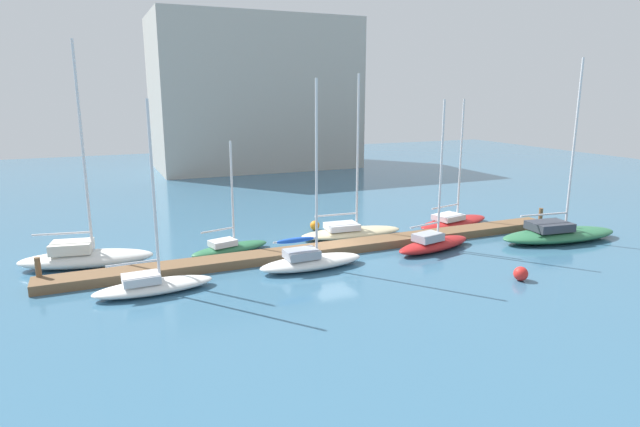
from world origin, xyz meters
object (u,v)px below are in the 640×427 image
object	(u,v)px
sailboat_6	(453,221)
harbor_building_distant	(254,94)
sailboat_7	(558,233)
mooring_buoy_orange	(315,225)
sailboat_1	(153,284)
sailboat_2	(230,247)
sailboat_4	(350,230)
sailboat_0	(85,256)
mooring_buoy_red	(521,274)
sailboat_3	(310,259)
sailboat_5	(433,242)

from	to	relation	value
sailboat_6	harbor_building_distant	world-z (taller)	harbor_building_distant
sailboat_7	mooring_buoy_orange	size ratio (longest dim) A/B	17.18
sailboat_1	sailboat_6	world-z (taller)	sailboat_1
sailboat_2	sailboat_6	distance (m)	16.46
sailboat_2	sailboat_4	bearing A→B (deg)	-11.92
sailboat_0	sailboat_4	size ratio (longest dim) A/B	1.14
sailboat_4	sailboat_6	size ratio (longest dim) A/B	1.18
sailboat_0	harbor_building_distant	bearing A→B (deg)	69.83
sailboat_7	sailboat_0	bearing A→B (deg)	173.31
sailboat_2	sailboat_4	xyz separation A→B (m)	(8.31, 0.35, 0.06)
mooring_buoy_red	sailboat_3	bearing A→B (deg)	146.75
sailboat_6	sailboat_1	bearing A→B (deg)	179.83
sailboat_3	mooring_buoy_red	size ratio (longest dim) A/B	13.85
sailboat_6	mooring_buoy_red	distance (m)	11.35
sailboat_0	mooring_buoy_orange	xyz separation A→B (m)	(14.83, 2.27, -0.28)
sailboat_0	sailboat_5	bearing A→B (deg)	-4.81
sailboat_7	sailboat_6	bearing A→B (deg)	129.66
sailboat_1	sailboat_5	bearing A→B (deg)	-0.66
sailboat_5	harbor_building_distant	size ratio (longest dim) A/B	0.37
harbor_building_distant	sailboat_5	bearing A→B (deg)	-91.47
sailboat_2	sailboat_7	distance (m)	21.14
sailboat_0	sailboat_4	world-z (taller)	sailboat_0
sailboat_5	sailboat_7	world-z (taller)	sailboat_7
sailboat_0	mooring_buoy_orange	distance (m)	15.01
sailboat_1	harbor_building_distant	size ratio (longest dim) A/B	0.37
sailboat_0	harbor_building_distant	world-z (taller)	harbor_building_distant
sailboat_5	sailboat_7	bearing A→B (deg)	-22.11
sailboat_1	sailboat_3	xyz separation A→B (m)	(8.35, 0.29, 0.08)
sailboat_0	sailboat_3	distance (m)	12.52
sailboat_0	harbor_building_distant	size ratio (longest dim) A/B	0.49
sailboat_4	sailboat_3	bearing A→B (deg)	-131.06
harbor_building_distant	sailboat_4	bearing A→B (deg)	-96.88
sailboat_0	mooring_buoy_red	world-z (taller)	sailboat_0
sailboat_0	sailboat_1	xyz separation A→B (m)	(2.96, -5.65, -0.15)
sailboat_4	mooring_buoy_orange	xyz separation A→B (m)	(-1.45, 2.69, -0.13)
sailboat_2	sailboat_3	size ratio (longest dim) A/B	0.66
sailboat_0	sailboat_6	xyz separation A→B (m)	(24.44, -0.75, -0.19)
sailboat_1	sailboat_4	size ratio (longest dim) A/B	0.87
sailboat_4	sailboat_6	world-z (taller)	sailboat_4
sailboat_7	sailboat_3	bearing A→B (deg)	-177.78
sailboat_4	mooring_buoy_orange	world-z (taller)	sailboat_4
sailboat_5	sailboat_6	world-z (taller)	sailboat_5
sailboat_5	mooring_buoy_orange	size ratio (longest dim) A/B	13.51
sailboat_2	sailboat_7	size ratio (longest dim) A/B	0.58
sailboat_2	sailboat_3	bearing A→B (deg)	-68.27
sailboat_6	sailboat_7	world-z (taller)	sailboat_7
sailboat_7	mooring_buoy_orange	bearing A→B (deg)	153.01
sailboat_7	sailboat_2	bearing A→B (deg)	170.40
mooring_buoy_orange	sailboat_4	bearing A→B (deg)	-61.63
sailboat_0	mooring_buoy_red	bearing A→B (deg)	-19.08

